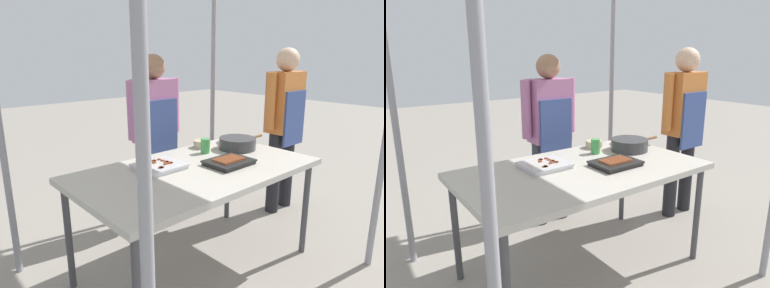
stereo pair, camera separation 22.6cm
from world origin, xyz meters
TOP-DOWN VIEW (x-y plane):
  - ground_plane at (0.00, 0.00)m, footprint 18.00×18.00m
  - stall_table at (0.00, 0.00)m, footprint 1.60×0.90m
  - tray_grilled_sausages at (0.20, -0.10)m, footprint 0.31×0.24m
  - tray_meat_skewers at (-0.20, 0.15)m, footprint 0.30×0.27m
  - cooking_wok at (0.55, 0.12)m, footprint 0.44×0.28m
  - condiment_bowl at (0.37, 0.34)m, footprint 0.13×0.13m
  - drink_cup_near_edge at (0.28, 0.21)m, footprint 0.07×0.07m
  - vendor_woman at (0.22, 0.76)m, footprint 0.52×0.22m
  - customer_nearby at (1.27, 0.18)m, footprint 0.52×0.22m

SIDE VIEW (x-z plane):
  - ground_plane at x=0.00m, z-range 0.00..0.00m
  - stall_table at x=0.00m, z-range 0.32..1.07m
  - tray_meat_skewers at x=-0.20m, z-range 0.75..0.79m
  - tray_grilled_sausages at x=0.20m, z-range 0.75..0.79m
  - condiment_bowl at x=0.37m, z-range 0.75..0.81m
  - cooking_wok at x=0.55m, z-range 0.75..0.84m
  - drink_cup_near_edge at x=0.28m, z-range 0.75..0.86m
  - vendor_woman at x=0.22m, z-range 0.13..1.60m
  - customer_nearby at x=1.27m, z-range 0.13..1.66m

